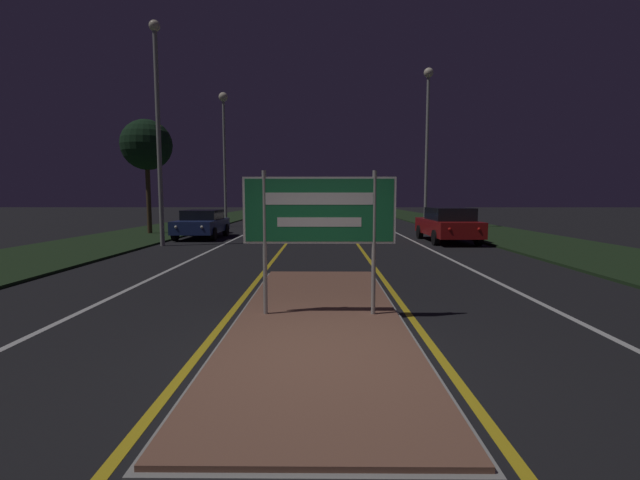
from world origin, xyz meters
TOP-DOWN VIEW (x-y plane):
  - ground_plane at (0.00, 0.00)m, footprint 160.00×160.00m
  - median_island at (0.00, 1.87)m, footprint 2.70×8.13m
  - verge_left at (-9.50, 20.00)m, footprint 5.00×100.00m
  - verge_right at (9.50, 20.00)m, footprint 5.00×100.00m
  - centre_line_yellow_left at (-1.54, 25.00)m, footprint 0.12×70.00m
  - centre_line_yellow_right at (1.54, 25.00)m, footprint 0.12×70.00m
  - lane_line_white_left at (-4.20, 25.00)m, footprint 0.12×70.00m
  - lane_line_white_right at (4.20, 25.00)m, footprint 0.12×70.00m
  - edge_line_white_left at (-7.20, 25.00)m, footprint 0.10×70.00m
  - edge_line_white_right at (7.20, 25.00)m, footprint 0.10×70.00m
  - highway_sign at (0.00, 1.86)m, footprint 2.45×0.07m
  - streetlight_left_near at (-6.59, 12.52)m, footprint 0.44×0.44m
  - streetlight_left_far at (-6.61, 24.22)m, footprint 0.61×0.61m
  - streetlight_right_near at (6.47, 21.88)m, footprint 0.59×0.59m
  - car_receding_0 at (5.66, 14.20)m, footprint 2.01×4.79m
  - car_receding_1 at (2.78, 24.37)m, footprint 1.92×4.46m
  - car_approaching_0 at (-5.91, 15.96)m, footprint 2.01×4.09m
  - car_approaching_1 at (-2.37, 24.76)m, footprint 1.85×4.59m
  - car_approaching_2 at (-5.71, 38.63)m, footprint 1.91×4.24m
  - roadside_palm_left at (-9.28, 17.87)m, footprint 2.64×2.64m

SIDE VIEW (x-z plane):
  - ground_plane at x=0.00m, z-range 0.00..0.00m
  - centre_line_yellow_left at x=-1.54m, z-range 0.00..0.01m
  - centre_line_yellow_right at x=1.54m, z-range 0.00..0.01m
  - lane_line_white_left at x=-4.20m, z-range 0.00..0.01m
  - lane_line_white_right at x=4.20m, z-range 0.00..0.01m
  - edge_line_white_left at x=-7.20m, z-range 0.00..0.01m
  - edge_line_white_right at x=7.20m, z-range 0.00..0.01m
  - verge_left at x=-9.50m, z-range 0.00..0.08m
  - verge_right at x=9.50m, z-range 0.00..0.08m
  - median_island at x=0.00m, z-range -0.01..0.09m
  - car_approaching_0 at x=-5.91m, z-range 0.04..1.42m
  - car_receding_1 at x=2.78m, z-range 0.03..1.48m
  - car_approaching_2 at x=-5.71m, z-range 0.04..1.48m
  - car_approaching_1 at x=-2.37m, z-range 0.05..1.48m
  - car_receding_0 at x=5.66m, z-range 0.03..1.58m
  - highway_sign at x=0.00m, z-range 0.56..2.89m
  - roadside_palm_left at x=-9.28m, z-range 1.73..7.74m
  - streetlight_left_near at x=-6.59m, z-range 0.87..9.82m
  - streetlight_left_far at x=-6.61m, z-range 1.75..10.71m
  - streetlight_right_near at x=6.47m, z-range 1.71..11.54m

